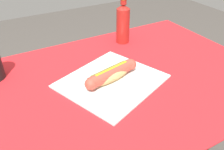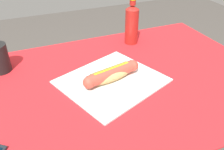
# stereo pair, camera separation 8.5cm
# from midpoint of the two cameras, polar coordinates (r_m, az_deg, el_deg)

# --- Properties ---
(dining_table) EXTENTS (1.22, 0.76, 0.73)m
(dining_table) POSITION_cam_midpoint_polar(r_m,az_deg,el_deg) (0.94, 1.26, -8.82)
(dining_table) COLOR brown
(dining_table) RESTS_ON ground
(paper_wrapper) EXTENTS (0.41, 0.39, 0.01)m
(paper_wrapper) POSITION_cam_midpoint_polar(r_m,az_deg,el_deg) (0.86, 2.81, -1.59)
(paper_wrapper) COLOR silver
(paper_wrapper) RESTS_ON dining_table
(hot_dog) EXTENTS (0.23, 0.09, 0.05)m
(hot_dog) POSITION_cam_midpoint_polar(r_m,az_deg,el_deg) (0.84, 2.83, 0.13)
(hot_dog) COLOR tan
(hot_dog) RESTS_ON paper_wrapper
(soda_bottle) EXTENTS (0.06, 0.06, 0.21)m
(soda_bottle) POSITION_cam_midpoint_polar(r_m,az_deg,el_deg) (1.11, 6.92, 11.95)
(soda_bottle) COLOR maroon
(soda_bottle) RESTS_ON dining_table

